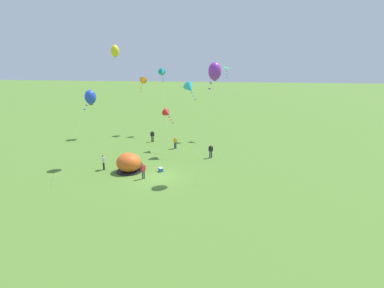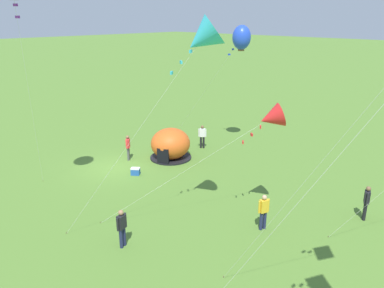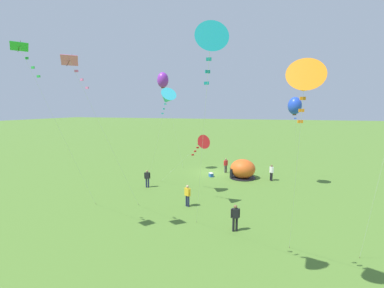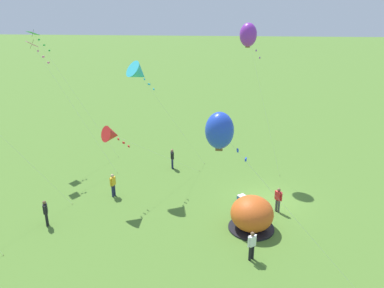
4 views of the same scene
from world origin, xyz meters
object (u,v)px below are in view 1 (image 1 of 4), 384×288
Objects in this scene: kite_yellow at (115,51)px; kite_green at (227,71)px; person_watching_sky at (175,142)px; kite_blue at (90,97)px; person_center_field at (143,170)px; popup_tent at (129,163)px; kite_red at (167,114)px; kite_orange at (142,82)px; kite_pink at (211,75)px; person_far_back at (103,161)px; person_strolling at (152,136)px; kite_cyan at (190,88)px; kite_teal at (162,73)px; kite_purple at (215,71)px; person_with_toddler at (211,150)px; cooler_box at (161,170)px.

kite_yellow is 1.28× the size of kite_green.
person_watching_sky is 13.02m from kite_blue.
popup_tent is at bearing 139.86° from person_center_field.
kite_red is at bearing 44.59° from kite_blue.
kite_orange reaches higher than person_center_field.
person_center_field is at bearing -40.14° from popup_tent.
kite_pink is at bearing 53.55° from kite_red.
kite_yellow is at bearing 105.21° from person_far_back.
person_watching_sky is at bearing -36.35° from person_strolling.
kite_cyan reaches higher than person_strolling.
kite_pink is at bearing 76.56° from kite_cyan.
kite_red is at bearing -73.14° from kite_teal.
person_center_field is 5.56m from person_far_back.
kite_orange is (-7.00, 8.52, 7.53)m from person_watching_sky.
kite_purple reaches higher than kite_pink.
kite_purple reaches higher than kite_teal.
kite_teal is at bearing 106.86° from kite_red.
kite_red reaches higher than popup_tent.
kite_cyan is at bearing 70.64° from person_center_field.
kite_teal is 1.14× the size of kite_cyan.
kite_yellow is 1.35× the size of kite_pink.
kite_red is at bearing 89.05° from person_center_field.
popup_tent is at bearing -22.70° from kite_blue.
kite_cyan is (6.42, -4.71, 7.47)m from person_strolling.
popup_tent is at bearing -144.32° from person_with_toddler.
kite_blue is 1.32× the size of kite_red.
person_strolling and person_watching_sky have the same top height.
kite_blue is 0.93× the size of kite_orange.
person_strolling is at bearing -62.14° from kite_orange.
kite_teal reaches higher than person_far_back.
kite_blue is at bearing -110.55° from person_strolling.
kite_purple reaches higher than kite_orange.
kite_green is at bearing 67.98° from person_center_field.
kite_green is (4.23, 9.17, 1.90)m from kite_cyan.
cooler_box is 11.25m from kite_cyan.
person_far_back is at bearing -74.79° from kite_yellow.
kite_cyan is 8.55m from kite_pink.
person_strolling is 5.08m from person_watching_sky.
person_with_toddler is at bearing -25.97° from kite_red.
person_with_toddler is 22.95m from kite_yellow.
person_center_field is 12.25m from kite_purple.
kite_yellow is 17.64m from kite_green.
kite_orange reaches higher than kite_red.
person_with_toddler is at bearing -34.07° from kite_yellow.
person_center_field is (2.17, -1.83, -0.03)m from popup_tent.
kite_yellow is at bearing 145.81° from person_watching_sky.
person_center_field is at bearing -62.55° from kite_yellow.
person_watching_sky reaches higher than cooler_box.
popup_tent reaches higher than cooler_box.
kite_purple is at bearing 0.62° from person_far_back.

